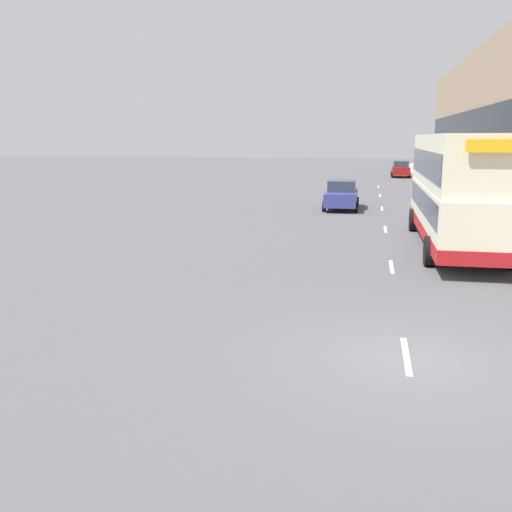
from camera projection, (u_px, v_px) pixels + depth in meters
The scene contains 11 objects.
ground_plane at pixel (407, 360), 10.93m from camera, with size 220.00×220.00×0.00m, color #515156.
pavement at pixel (460, 189), 46.67m from camera, with size 5.00×93.00×0.14m.
lane_mark_0 at pixel (406, 356), 11.11m from camera, with size 0.12×2.00×0.01m.
lane_mark_1 at pixel (392, 267), 18.78m from camera, with size 0.12×2.00×0.01m.
lane_mark_2 at pixel (385, 229), 26.44m from camera, with size 0.12×2.00×0.01m.
lane_mark_3 at pixel (382, 209), 34.11m from camera, with size 0.12×2.00×0.01m.
lane_mark_4 at pixel (380, 196), 41.78m from camera, with size 0.12×2.00×0.01m.
lane_mark_5 at pixel (378, 187), 49.44m from camera, with size 0.12×2.00×0.01m.
double_decker_bus_near at pixel (458, 188), 21.60m from camera, with size 2.85×11.47×4.30m.
car_0 at pixel (401, 169), 60.91m from camera, with size 1.95×3.81×1.75m.
car_1 at pixel (342, 195), 33.83m from camera, with size 2.01×4.53×1.70m.
Camera 1 is at (-0.86, -10.66, 4.18)m, focal length 40.00 mm.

